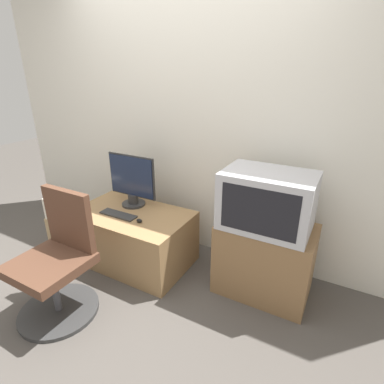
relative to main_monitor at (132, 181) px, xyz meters
name	(u,v)px	position (x,y,z in m)	size (l,w,h in m)	color
ground_plane	(97,327)	(0.37, -0.92, -0.72)	(12.00, 12.00, 0.00)	#4C4742
wall_back	(189,114)	(0.37, 0.40, 0.58)	(4.40, 0.05, 2.60)	silver
desk	(133,237)	(0.09, -0.15, -0.48)	(1.04, 0.64, 0.49)	#937047
side_stand	(264,259)	(1.26, 0.01, -0.43)	(0.71, 0.45, 0.59)	olive
main_monitor	(132,181)	(0.00, 0.00, 0.00)	(0.50, 0.22, 0.48)	#2D2D2D
keyboard	(118,215)	(0.02, -0.24, -0.23)	(0.35, 0.10, 0.01)	#2D2D2D
mouse	(139,221)	(0.27, -0.26, -0.22)	(0.05, 0.03, 0.04)	black
crt_tv	(267,201)	(1.24, -0.01, 0.08)	(0.64, 0.43, 0.42)	#B7B7BC
office_chair	(58,266)	(0.02, -0.89, -0.35)	(0.56, 0.56, 0.90)	#333333
cardboard_box_lower	(65,234)	(-0.61, -0.34, -0.55)	(0.29, 0.18, 0.35)	#A3845B
cardboard_box_upper	(60,209)	(-0.61, -0.34, -0.27)	(0.27, 0.16, 0.21)	beige
book	(52,265)	(-0.50, -0.61, -0.71)	(0.21, 0.12, 0.02)	beige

